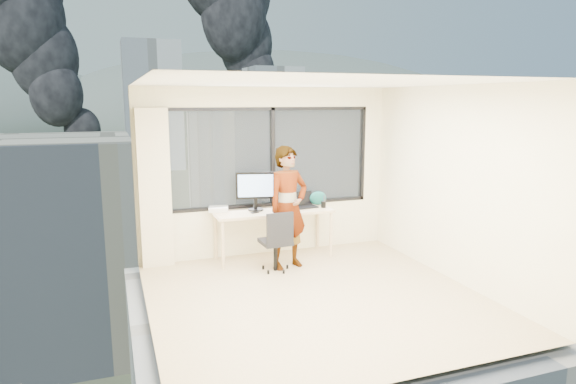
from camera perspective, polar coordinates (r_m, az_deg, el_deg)
name	(u,v)px	position (r m, az deg, el deg)	size (l,w,h in m)	color
floor	(315,297)	(6.33, 3.13, -11.87)	(4.00, 4.00, 0.01)	tan
ceiling	(317,83)	(5.86, 3.39, 12.37)	(4.00, 4.00, 0.01)	white
wall_front	(411,236)	(4.24, 13.90, -4.97)	(4.00, 0.01, 2.60)	beige
wall_left	(143,206)	(5.51, -16.30, -1.53)	(0.01, 4.00, 2.60)	beige
wall_right	(455,185)	(6.97, 18.56, 0.81)	(0.01, 4.00, 2.60)	beige
window_wall	(269,157)	(7.80, -2.14, 3.99)	(3.30, 0.16, 1.55)	black
curtain	(155,189)	(7.40, -15.02, 0.35)	(0.45, 0.14, 2.30)	#F1E8BD
desk	(274,234)	(7.68, -1.67, -4.85)	(1.80, 0.60, 0.75)	beige
chair	(275,240)	(7.09, -1.46, -5.51)	(0.46, 0.46, 0.90)	black
person	(288,208)	(7.14, 0.01, -1.80)	(0.65, 0.42, 1.77)	#2D2D33
monitor	(256,191)	(7.55, -3.73, 0.11)	(0.60, 0.13, 0.60)	black
game_console	(219,209)	(7.60, -7.97, -1.93)	(0.29, 0.24, 0.07)	white
laptop	(306,201)	(7.78, 2.09, -1.00)	(0.33, 0.35, 0.22)	black
cellphone	(255,212)	(7.44, -3.83, -2.35)	(0.12, 0.05, 0.01)	black
pen_cup	(323,205)	(7.79, 4.09, -1.44)	(0.08, 0.08, 0.10)	black
handbag	(318,198)	(7.99, 3.43, -0.70)	(0.28, 0.14, 0.22)	#0B4044
exterior_ground	(121,169)	(126.48, -18.55, 2.49)	(400.00, 400.00, 0.04)	#515B3D
near_bldg_a	(7,247)	(37.22, -29.54, -5.54)	(16.00, 12.00, 14.00)	beige
near_bldg_b	(275,191)	(46.45, -1.48, 0.06)	(14.00, 13.00, 16.00)	silver
near_bldg_c	(505,232)	(47.83, 23.63, -4.20)	(12.00, 10.00, 10.00)	beige
far_tower_b	(153,106)	(125.81, -15.26, 9.49)	(13.00, 13.00, 30.00)	silver
far_tower_c	(273,111)	(152.92, -1.75, 9.21)	(15.00, 15.00, 26.00)	silver
hill_b	(268,125)	(341.48, -2.31, 7.73)	(300.00, 220.00, 96.00)	slate
tree_b	(250,332)	(26.99, -4.37, -15.72)	(7.60, 7.60, 9.00)	#224316
tree_c	(360,210)	(52.73, 8.22, -2.11)	(8.40, 8.40, 10.00)	#224316
smoke_plume_b	(273,30)	(186.14, -1.72, 18.08)	(30.00, 18.00, 70.00)	black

